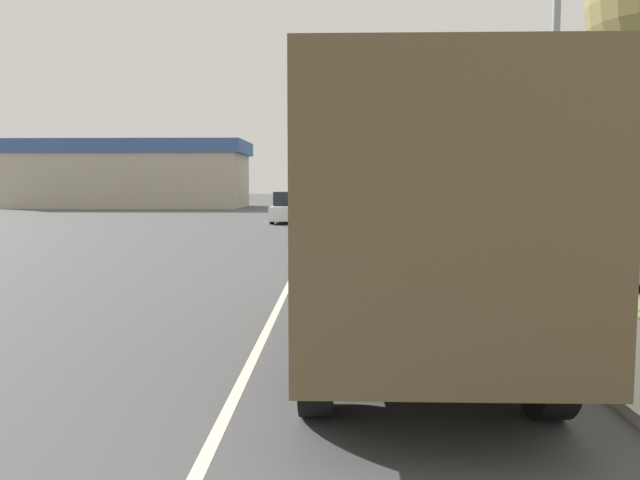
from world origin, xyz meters
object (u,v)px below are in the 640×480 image
object	(u,v)px
car_second_ahead	(290,209)
pickup_truck	(628,238)
car_nearest_ahead	(368,227)
lamp_post	(544,44)
military_truck	(406,215)
car_third_ahead	(353,202)

from	to	relation	value
car_second_ahead	pickup_truck	xyz separation A→B (m)	(9.05, -19.28, 0.13)
car_nearest_ahead	lamp_post	bearing A→B (deg)	-74.92
military_truck	lamp_post	xyz separation A→B (m)	(2.69, 3.35, 2.79)
car_nearest_ahead	car_third_ahead	world-z (taller)	car_nearest_ahead
military_truck	car_nearest_ahead	distance (m)	12.85
military_truck	pickup_truck	size ratio (longest dim) A/B	1.44
car_second_ahead	pickup_truck	world-z (taller)	pickup_truck
military_truck	car_third_ahead	world-z (taller)	military_truck
car_second_ahead	lamp_post	world-z (taller)	lamp_post
car_nearest_ahead	lamp_post	distance (m)	10.51
pickup_truck	lamp_post	distance (m)	5.55
pickup_truck	car_second_ahead	bearing A→B (deg)	115.16
military_truck	lamp_post	size ratio (longest dim) A/B	1.01
car_second_ahead	car_third_ahead	world-z (taller)	car_second_ahead
car_third_ahead	pickup_truck	bearing A→B (deg)	-81.48
car_second_ahead	pickup_truck	bearing A→B (deg)	-64.84
military_truck	lamp_post	bearing A→B (deg)	51.24
car_third_ahead	pickup_truck	size ratio (longest dim) A/B	0.91
pickup_truck	lamp_post	world-z (taller)	lamp_post
car_second_ahead	military_truck	bearing A→B (deg)	-82.45
lamp_post	car_third_ahead	bearing A→B (deg)	93.52
car_second_ahead	lamp_post	size ratio (longest dim) A/B	0.58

